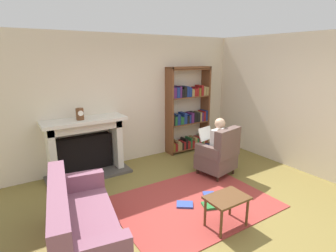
# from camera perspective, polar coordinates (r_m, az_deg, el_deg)

# --- Properties ---
(ground) EXTENTS (14.00, 14.00, 0.00)m
(ground) POSITION_cam_1_polar(r_m,az_deg,el_deg) (4.20, 8.09, -17.88)
(ground) COLOR olive
(back_wall) EXTENTS (5.60, 0.10, 2.70)m
(back_wall) POSITION_cam_1_polar(r_m,az_deg,el_deg) (5.77, -8.13, 5.66)
(back_wall) COLOR beige
(back_wall) RESTS_ON ground
(side_wall_right) EXTENTS (0.10, 5.20, 2.70)m
(side_wall_right) POSITION_cam_1_polar(r_m,az_deg,el_deg) (6.40, 19.46, 5.86)
(side_wall_right) COLOR beige
(side_wall_right) RESTS_ON ground
(area_rug) EXTENTS (2.40, 1.80, 0.01)m
(area_rug) POSITION_cam_1_polar(r_m,az_deg,el_deg) (4.39, 5.45, -16.11)
(area_rug) COLOR #9F3631
(area_rug) RESTS_ON ground
(fireplace) EXTENTS (1.56, 0.64, 1.13)m
(fireplace) POSITION_cam_1_polar(r_m,az_deg,el_deg) (5.36, -17.39, -3.93)
(fireplace) COLOR #4C4742
(fireplace) RESTS_ON ground
(mantel_clock) EXTENTS (0.14, 0.14, 0.21)m
(mantel_clock) POSITION_cam_1_polar(r_m,az_deg,el_deg) (5.08, -18.46, 2.47)
(mantel_clock) COLOR brown
(mantel_clock) RESTS_ON fireplace
(bookshelf) EXTENTS (1.10, 0.32, 2.02)m
(bookshelf) POSITION_cam_1_polar(r_m,az_deg,el_deg) (6.37, 4.44, 2.97)
(bookshelf) COLOR brown
(bookshelf) RESTS_ON ground
(armchair_reading) EXTENTS (0.75, 0.73, 0.97)m
(armchair_reading) POSITION_cam_1_polar(r_m,az_deg,el_deg) (5.21, 10.95, -6.06)
(armchair_reading) COLOR #331E14
(armchair_reading) RESTS_ON ground
(seated_reader) EXTENTS (0.43, 0.58, 1.14)m
(seated_reader) POSITION_cam_1_polar(r_m,az_deg,el_deg) (5.20, 10.00, -3.72)
(seated_reader) COLOR silver
(seated_reader) RESTS_ON ground
(sofa_floral) EXTENTS (0.99, 1.80, 0.85)m
(sofa_floral) POSITION_cam_1_polar(r_m,az_deg,el_deg) (3.49, -18.29, -19.71)
(sofa_floral) COLOR #855167
(sofa_floral) RESTS_ON ground
(side_table) EXTENTS (0.56, 0.39, 0.45)m
(side_table) POSITION_cam_1_polar(r_m,az_deg,el_deg) (3.75, 12.56, -15.62)
(side_table) COLOR brown
(side_table) RESTS_ON ground
(scattered_books) EXTENTS (0.80, 0.54, 0.03)m
(scattered_books) POSITION_cam_1_polar(r_m,az_deg,el_deg) (4.39, 7.74, -15.85)
(scattered_books) COLOR #267233
(scattered_books) RESTS_ON area_rug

